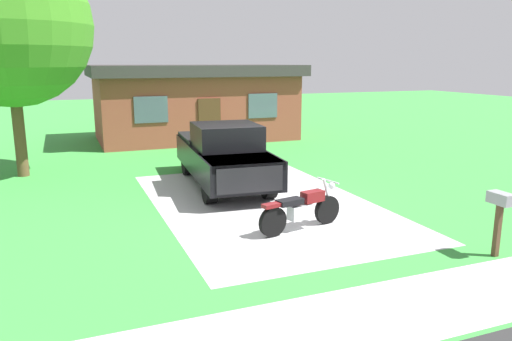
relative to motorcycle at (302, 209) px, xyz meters
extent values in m
plane|color=green|center=(-0.01, 2.20, -0.47)|extent=(80.00, 80.00, 0.00)
cube|color=#B4B4B4|center=(-0.01, 2.20, -0.47)|extent=(5.40, 8.62, 0.01)
cube|color=beige|center=(-0.01, -3.80, -0.47)|extent=(36.00, 1.80, 0.01)
cylinder|color=black|center=(0.74, 0.17, -0.14)|extent=(0.67, 0.26, 0.66)
cylinder|color=black|center=(-0.77, -0.18, -0.14)|extent=(0.67, 0.26, 0.66)
cube|color=silver|center=(-0.04, -0.01, -0.05)|extent=(0.60, 0.38, 0.32)
cube|color=maroon|center=(0.30, 0.07, 0.25)|extent=(0.56, 0.37, 0.24)
cube|color=black|center=(-0.33, -0.08, 0.23)|extent=(0.65, 0.41, 0.12)
cube|color=maroon|center=(-0.77, -0.18, 0.23)|extent=(0.51, 0.30, 0.08)
cylinder|color=silver|center=(0.74, 0.17, 0.23)|extent=(0.34, 0.13, 0.77)
cylinder|color=silver|center=(0.74, 0.17, 0.55)|extent=(0.20, 0.69, 0.04)
sphere|color=silver|center=(0.86, 0.20, 0.41)|extent=(0.16, 0.16, 0.16)
cylinder|color=black|center=(0.33, 2.65, -0.05)|extent=(0.36, 0.86, 0.84)
cylinder|color=black|center=(-1.31, 2.78, -0.05)|extent=(0.36, 0.86, 0.84)
cylinder|color=black|center=(0.60, 6.14, -0.05)|extent=(0.36, 0.86, 0.84)
cylinder|color=black|center=(-1.04, 6.27, -0.05)|extent=(0.36, 0.86, 0.84)
cube|color=black|center=(-0.35, 4.51, 0.33)|extent=(2.43, 5.74, 0.80)
cube|color=black|center=(-0.49, 2.67, 0.63)|extent=(2.04, 2.04, 0.20)
cube|color=black|center=(-0.38, 4.11, 1.08)|extent=(1.94, 2.03, 0.70)
cube|color=#3F4C56|center=(-0.44, 3.31, 0.98)|extent=(1.71, 0.29, 0.60)
cube|color=black|center=(-0.23, 6.06, 0.58)|extent=(2.08, 2.54, 0.50)
cube|color=black|center=(-0.57, 1.74, 0.33)|extent=(1.70, 0.23, 0.64)
cube|color=#4C3823|center=(2.78, -2.74, 0.08)|extent=(0.10, 0.10, 1.10)
cube|color=gray|center=(2.78, -2.74, 0.68)|extent=(0.26, 0.48, 0.22)
cylinder|color=brown|center=(-6.08, 8.08, 1.02)|extent=(0.36, 0.36, 2.99)
sphere|color=#3C7F20|center=(-6.08, 8.08, 4.29)|extent=(5.06, 5.06, 5.06)
cube|color=brown|center=(1.24, 13.95, 1.03)|extent=(9.00, 5.00, 3.00)
cube|color=#383333|center=(1.24, 13.95, 2.78)|extent=(9.60, 5.60, 0.50)
cube|color=#4C2D19|center=(1.24, 11.42, 0.58)|extent=(1.00, 0.08, 2.10)
cube|color=#4C5966|center=(-1.28, 11.42, 1.23)|extent=(1.40, 0.06, 1.10)
cube|color=#4C5966|center=(3.76, 11.42, 1.23)|extent=(1.40, 0.06, 1.10)
camera|label=1|loc=(-4.77, -9.32, 3.19)|focal=34.57mm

